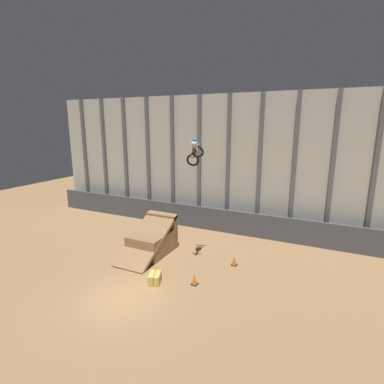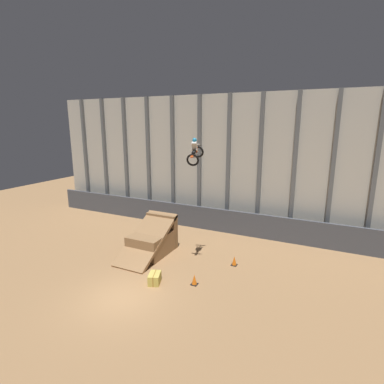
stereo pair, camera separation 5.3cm
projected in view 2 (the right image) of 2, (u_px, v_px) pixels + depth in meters
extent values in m
plane|color=#9E754C|center=(122.00, 298.00, 15.00)|extent=(60.00, 60.00, 0.00)
cube|color=beige|center=(214.00, 162.00, 24.60)|extent=(32.00, 0.12, 10.81)
cube|color=slate|center=(86.00, 155.00, 30.31)|extent=(0.28, 0.28, 10.81)
cube|color=slate|center=(105.00, 156.00, 29.24)|extent=(0.28, 0.28, 10.81)
cube|color=slate|center=(126.00, 157.00, 28.17)|extent=(0.28, 0.28, 10.81)
cube|color=slate|center=(148.00, 159.00, 27.10)|extent=(0.28, 0.28, 10.81)
cube|color=slate|center=(173.00, 160.00, 26.03)|extent=(0.28, 0.28, 10.81)
cube|color=slate|center=(199.00, 162.00, 24.96)|extent=(0.28, 0.28, 10.81)
cube|color=slate|center=(228.00, 164.00, 23.89)|extent=(0.28, 0.28, 10.81)
cube|color=slate|center=(260.00, 166.00, 22.82)|extent=(0.28, 0.28, 10.81)
cube|color=slate|center=(294.00, 168.00, 21.75)|extent=(0.28, 0.28, 10.81)
cube|color=slate|center=(333.00, 170.00, 20.68)|extent=(0.28, 0.28, 10.81)
cube|color=slate|center=(375.00, 172.00, 19.61)|extent=(0.28, 0.28, 10.81)
cube|color=#474C56|center=(208.00, 219.00, 24.49)|extent=(31.36, 0.20, 1.88)
cube|color=#966F48|center=(152.00, 242.00, 20.17)|extent=(2.24, 3.04, 1.42)
cube|color=olive|center=(162.00, 230.00, 21.18)|extent=(2.29, 0.50, 2.37)
cube|color=#9E754C|center=(147.00, 239.00, 19.49)|extent=(2.29, 4.44, 2.54)
torus|color=black|center=(198.00, 152.00, 18.14)|extent=(0.77, 0.43, 0.74)
torus|color=black|center=(193.00, 160.00, 16.92)|extent=(0.77, 0.43, 0.74)
cube|color=#B7B7BC|center=(195.00, 154.00, 17.43)|extent=(0.30, 0.60, 0.40)
cube|color=#E54C19|center=(196.00, 150.00, 17.49)|extent=(0.30, 0.52, 0.34)
cube|color=black|center=(194.00, 152.00, 17.14)|extent=(0.28, 0.59, 0.25)
cube|color=#E54C19|center=(192.00, 156.00, 16.72)|extent=(0.21, 0.39, 0.14)
cylinder|color=#B7B7BC|center=(197.00, 149.00, 17.87)|extent=(0.08, 0.14, 0.55)
cylinder|color=black|center=(197.00, 145.00, 17.73)|extent=(0.66, 0.05, 0.04)
cube|color=silver|center=(195.00, 146.00, 17.18)|extent=(0.36, 0.47, 0.52)
sphere|color=#2393CC|center=(195.00, 140.00, 17.13)|extent=(0.32, 0.36, 0.31)
cylinder|color=silver|center=(193.00, 150.00, 17.38)|extent=(0.20, 0.44, 0.25)
cylinder|color=silver|center=(197.00, 150.00, 17.32)|extent=(0.20, 0.44, 0.25)
cylinder|color=silver|center=(193.00, 144.00, 17.42)|extent=(0.19, 0.53, 0.14)
cylinder|color=silver|center=(198.00, 144.00, 17.35)|extent=(0.19, 0.53, 0.14)
cube|color=black|center=(234.00, 265.00, 18.49)|extent=(0.36, 0.36, 0.03)
cone|color=orange|center=(234.00, 261.00, 18.42)|extent=(0.28, 0.28, 0.55)
cube|color=black|center=(194.00, 284.00, 16.28)|extent=(0.36, 0.36, 0.03)
cone|color=orange|center=(194.00, 279.00, 16.21)|extent=(0.28, 0.28, 0.55)
cube|color=#CCB751|center=(155.00, 278.00, 16.38)|extent=(0.88, 1.06, 0.56)
cube|color=#996623|center=(155.00, 278.00, 16.38)|extent=(0.37, 0.86, 0.57)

